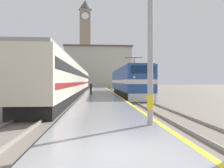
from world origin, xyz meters
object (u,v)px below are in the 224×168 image
passenger_train (73,80)px  locomotive_train (128,82)px  person_on_platform (91,88)px  catenary_mast (154,24)px  clock_tower (85,41)px

passenger_train → locomotive_train: bearing=-19.0°
locomotive_train → passenger_train: size_ratio=0.44×
locomotive_train → passenger_train: 8.37m
passenger_train → person_on_platform: 5.80m
person_on_platform → catenary_mast: bearing=-81.6°
passenger_train → catenary_mast: (5.69, -24.84, 2.07)m
passenger_train → catenary_mast: bearing=-77.1°
passenger_train → person_on_platform: size_ratio=28.93×
catenary_mast → passenger_train: bearing=102.9°
passenger_train → person_on_platform: bearing=-60.8°
person_on_platform → passenger_train: bearing=119.2°
locomotive_train → person_on_platform: locomotive_train is taller
catenary_mast → person_on_platform: bearing=98.4°
locomotive_train → clock_tower: 50.58m
catenary_mast → person_on_platform: 20.30m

